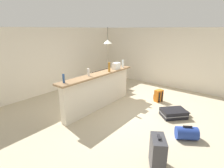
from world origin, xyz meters
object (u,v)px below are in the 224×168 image
(bottle_white, at_px, (88,72))
(grocery_bag, at_px, (116,66))
(bottle_amber, at_px, (109,67))
(bottle_clear, at_px, (123,64))
(backpack_orange, at_px, (158,96))
(duffel_bag_blue, at_px, (187,133))
(bottle_blue, at_px, (64,79))
(pendant_lamp, at_px, (108,42))
(dining_table, at_px, (108,74))
(suitcase_upright_charcoal, at_px, (158,153))
(dining_chair_near_partition, at_px, (118,79))
(suitcase_flat_black, at_px, (174,113))

(bottle_white, height_order, grocery_bag, same)
(bottle_amber, distance_m, bottle_clear, 0.81)
(backpack_orange, bearing_deg, duffel_bag_blue, -139.24)
(bottle_amber, relative_size, backpack_orange, 0.71)
(grocery_bag, bearing_deg, duffel_bag_blue, -107.42)
(bottle_blue, height_order, bottle_amber, bottle_amber)
(pendant_lamp, bearing_deg, bottle_clear, -110.69)
(dining_table, distance_m, duffel_bag_blue, 4.12)
(bottle_white, height_order, duffel_bag_blue, bottle_white)
(bottle_white, xyz_separation_m, pendant_lamp, (1.97, 0.90, 0.71))
(bottle_white, bearing_deg, bottle_clear, -3.58)
(backpack_orange, xyz_separation_m, suitcase_upright_charcoal, (-2.94, -1.29, 0.13))
(bottle_clear, bearing_deg, bottle_blue, 177.86)
(bottle_clear, distance_m, pendant_lamp, 1.27)
(bottle_amber, height_order, dining_chair_near_partition, bottle_amber)
(bottle_blue, distance_m, bottle_clear, 2.47)
(bottle_white, distance_m, bottle_amber, 0.80)
(bottle_clear, bearing_deg, pendant_lamp, 69.31)
(backpack_orange, bearing_deg, bottle_amber, 136.87)
(suitcase_flat_black, distance_m, duffel_bag_blue, 1.08)
(dining_table, height_order, dining_chair_near_partition, dining_chair_near_partition)
(suitcase_upright_charcoal, bearing_deg, dining_chair_near_partition, 45.98)
(bottle_white, distance_m, pendant_lamp, 2.28)
(bottle_white, bearing_deg, duffel_bag_blue, -82.42)
(duffel_bag_blue, xyz_separation_m, suitcase_upright_charcoal, (-1.26, 0.16, 0.18))
(bottle_blue, bearing_deg, bottle_white, 0.50)
(bottle_white, xyz_separation_m, bottle_amber, (0.78, -0.14, 0.04))
(dining_table, relative_size, suitcase_flat_black, 1.31)
(pendant_lamp, xyz_separation_m, duffel_bag_blue, (-1.60, -3.67, -1.81))
(bottle_white, bearing_deg, suitcase_flat_black, -59.83)
(bottle_clear, distance_m, dining_table, 1.31)
(bottle_clear, height_order, dining_table, bottle_clear)
(bottle_clear, height_order, dining_chair_near_partition, bottle_clear)
(dining_chair_near_partition, height_order, suitcase_upright_charcoal, dining_chair_near_partition)
(bottle_blue, relative_size, backpack_orange, 0.54)
(grocery_bag, bearing_deg, dining_chair_near_partition, 32.12)
(bottle_blue, xyz_separation_m, suitcase_flat_black, (2.13, -2.15, -1.14))
(duffel_bag_blue, bearing_deg, bottle_clear, 65.42)
(bottle_amber, xyz_separation_m, suitcase_flat_black, (0.47, -2.02, -1.17))
(bottle_clear, relative_size, duffel_bag_blue, 0.46)
(grocery_bag, bearing_deg, suitcase_flat_black, -88.72)
(bottle_blue, xyz_separation_m, backpack_orange, (2.92, -1.32, -1.05))
(dining_table, bearing_deg, bottle_blue, -161.66)
(bottle_white, distance_m, suitcase_flat_black, 2.74)
(suitcase_flat_black, bearing_deg, dining_chair_near_partition, 72.79)
(bottle_blue, bearing_deg, backpack_orange, -24.26)
(bottle_blue, height_order, bottle_white, bottle_blue)
(dining_chair_near_partition, relative_size, suitcase_flat_black, 1.11)
(bottle_white, relative_size, suitcase_upright_charcoal, 0.33)
(dining_chair_near_partition, bearing_deg, bottle_amber, -155.82)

